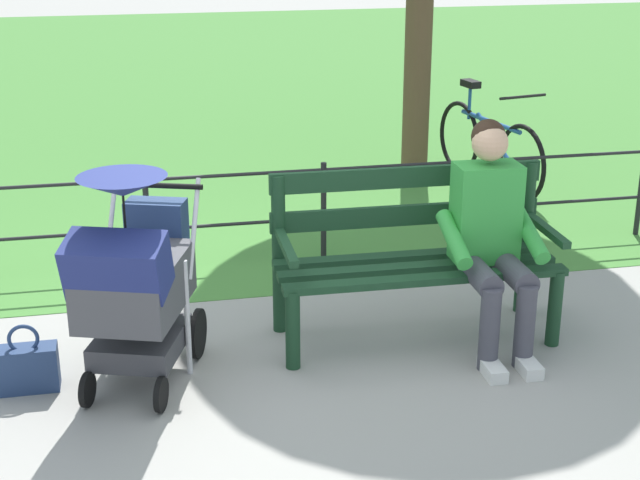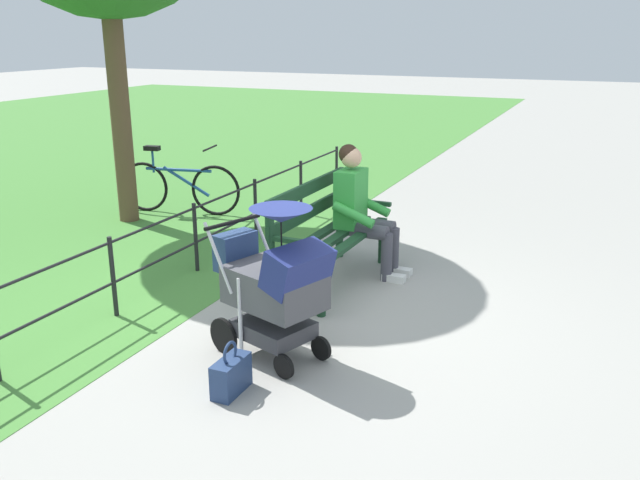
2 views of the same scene
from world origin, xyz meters
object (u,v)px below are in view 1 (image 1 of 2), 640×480
park_bench (413,248)px  stroller (134,278)px  bicycle (488,146)px  handbag (27,367)px  person_on_bench (492,231)px

park_bench → stroller: bearing=10.8°
park_bench → stroller: size_ratio=1.40×
stroller → bicycle: bearing=-135.6°
handbag → bicycle: bearing=-140.8°
bicycle → stroller: bearing=44.4°
park_bench → handbag: (2.15, 0.26, -0.40)m
park_bench → handbag: size_ratio=4.35×
person_on_bench → bicycle: 3.20m
stroller → handbag: bearing=-3.8°
stroller → bicycle: stroller is taller
park_bench → bicycle: (-1.54, -2.75, -0.16)m
bicycle → park_bench: bearing=60.7°
park_bench → handbag: bearing=6.9°
bicycle → person_on_bench: bearing=68.6°
handbag → park_bench: bearing=-173.1°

